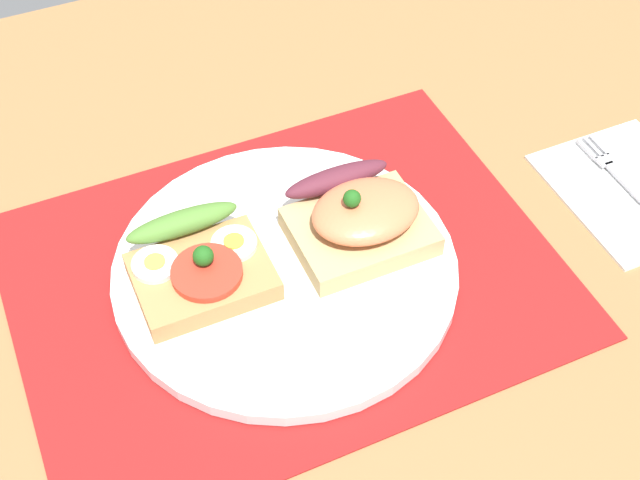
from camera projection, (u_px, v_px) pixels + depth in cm
name	position (u px, v px, depth cm)	size (l,w,h in cm)	color
ground_plane	(286.00, 288.00, 69.77)	(120.00, 90.00, 3.20)	olive
placemat	(286.00, 275.00, 68.46)	(42.17, 32.14, 0.30)	maroon
plate	(285.00, 269.00, 67.91)	(27.17, 27.17, 1.16)	white
sandwich_egg_tomato	(199.00, 266.00, 65.54)	(10.22, 9.29, 4.02)	#B27B47
sandwich_salmon	(360.00, 219.00, 67.91)	(10.66, 9.89, 5.74)	tan
napkin	(631.00, 189.00, 74.62)	(12.25, 14.51, 0.60)	white
fork	(628.00, 184.00, 74.34)	(1.62, 13.87, 0.32)	#B7B7BC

